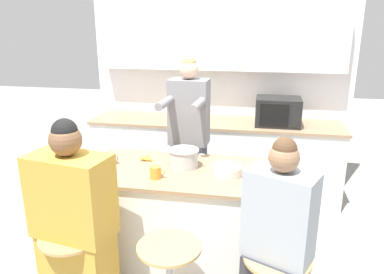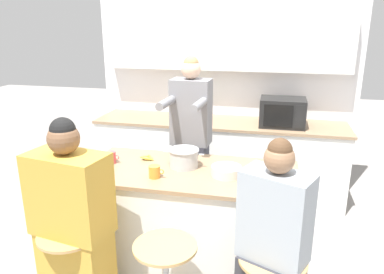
% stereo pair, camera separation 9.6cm
% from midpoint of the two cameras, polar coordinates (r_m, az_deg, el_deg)
% --- Properties ---
extents(ground_plane, '(16.00, 16.00, 0.00)m').
position_cam_midpoint_polar(ground_plane, '(3.37, 0.55, -19.16)').
color(ground_plane, gray).
extents(wall_back, '(3.10, 0.22, 2.70)m').
position_cam_midpoint_polar(wall_back, '(4.53, 5.62, 11.36)').
color(wall_back, white).
rests_on(wall_back, ground_plane).
extents(back_counter, '(2.88, 0.65, 0.89)m').
position_cam_midpoint_polar(back_counter, '(4.48, 4.69, -3.11)').
color(back_counter, white).
rests_on(back_counter, ground_plane).
extents(kitchen_island, '(1.66, 0.79, 0.88)m').
position_cam_midpoint_polar(kitchen_island, '(3.13, 0.58, -12.54)').
color(kitchen_island, black).
rests_on(kitchen_island, ground_plane).
extents(bar_stool_leftmost, '(0.41, 0.41, 0.65)m').
position_cam_midpoint_polar(bar_stool_leftmost, '(2.82, -16.80, -18.62)').
color(bar_stool_leftmost, tan).
rests_on(bar_stool_leftmost, ground_plane).
extents(person_cooking, '(0.39, 0.57, 1.71)m').
position_cam_midpoint_polar(person_cooking, '(3.53, 0.62, -1.72)').
color(person_cooking, '#383842').
rests_on(person_cooking, ground_plane).
extents(person_wrapped_blanket, '(0.56, 0.37, 1.44)m').
position_cam_midpoint_polar(person_wrapped_blanket, '(2.68, -16.67, -13.18)').
color(person_wrapped_blanket, gold).
rests_on(person_wrapped_blanket, ground_plane).
extents(person_seated_near, '(0.45, 0.39, 1.40)m').
position_cam_midpoint_polar(person_seated_near, '(2.41, 13.25, -17.77)').
color(person_seated_near, '#333338').
rests_on(person_seated_near, ground_plane).
extents(cooking_pot, '(0.33, 0.24, 0.15)m').
position_cam_midpoint_polar(cooking_pot, '(2.98, -0.32, -3.21)').
color(cooking_pot, '#B7BABC').
rests_on(cooking_pot, kitchen_island).
extents(fruit_bowl, '(0.23, 0.23, 0.07)m').
position_cam_midpoint_polar(fruit_bowl, '(2.84, 6.22, -5.18)').
color(fruit_bowl, silver).
rests_on(fruit_bowl, kitchen_island).
extents(coffee_cup_near, '(0.11, 0.08, 0.10)m').
position_cam_midpoint_polar(coffee_cup_near, '(3.13, -11.32, -3.07)').
color(coffee_cup_near, '#DB4C51').
rests_on(coffee_cup_near, kitchen_island).
extents(coffee_cup_far, '(0.12, 0.09, 0.09)m').
position_cam_midpoint_polar(coffee_cup_far, '(2.80, -4.74, -5.29)').
color(coffee_cup_far, orange).
rests_on(coffee_cup_far, kitchen_island).
extents(banana_bunch, '(0.13, 0.10, 0.04)m').
position_cam_midpoint_polar(banana_bunch, '(3.16, -5.95, -3.14)').
color(banana_bunch, yellow).
rests_on(banana_bunch, kitchen_island).
extents(microwave, '(0.49, 0.37, 0.31)m').
position_cam_midpoint_polar(microwave, '(4.23, 14.25, 3.68)').
color(microwave, black).
rests_on(microwave, back_counter).
extents(potted_plant, '(0.21, 0.21, 0.27)m').
position_cam_midpoint_polar(potted_plant, '(4.36, 0.88, 4.55)').
color(potted_plant, '#93563D').
rests_on(potted_plant, back_counter).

